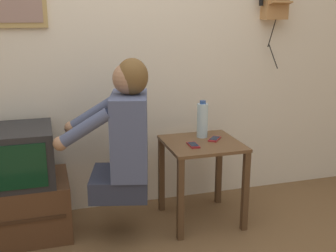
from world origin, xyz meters
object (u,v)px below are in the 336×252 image
person (125,135)px  cell_phone_held (193,145)px  television (12,156)px  water_bottle (202,120)px  cell_phone_spare (215,139)px

person → cell_phone_held: 0.48m
person → television: bearing=87.3°
water_bottle → television: bearing=178.9°
person → television: 0.74m
television → water_bottle: bearing=-1.1°
cell_phone_held → water_bottle: (0.13, 0.18, 0.12)m
cell_phone_held → cell_phone_spare: 0.21m
water_bottle → person: bearing=-162.5°
cell_phone_held → water_bottle: water_bottle is taller
person → cell_phone_spare: person is taller
person → cell_phone_held: bearing=-74.2°
cell_phone_held → cell_phone_spare: bearing=26.6°
water_bottle → cell_phone_held: bearing=-126.8°
cell_phone_held → cell_phone_spare: size_ratio=0.94×
person → cell_phone_held: person is taller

